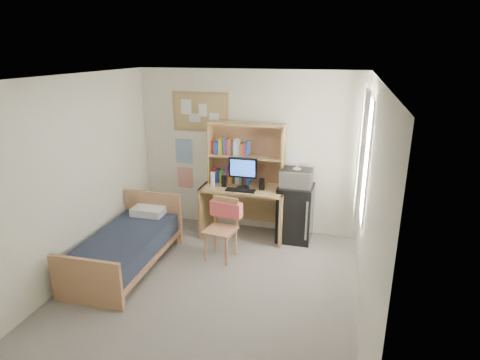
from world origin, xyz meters
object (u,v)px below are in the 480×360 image
(bulletin_board, at_px, (201,112))
(monitor, at_px, (243,174))
(mini_fridge, at_px, (295,213))
(desk_chair, at_px, (220,230))
(speaker_right, at_px, (262,184))
(speaker_left, at_px, (224,181))
(desk, at_px, (244,211))
(microwave, at_px, (297,178))
(bed, at_px, (126,251))
(desk_fan, at_px, (297,159))

(bulletin_board, height_order, monitor, bulletin_board)
(bulletin_board, distance_m, mini_fridge, 2.21)
(desk_chair, bearing_deg, speaker_right, 69.04)
(monitor, bearing_deg, speaker_left, 180.00)
(desk, distance_m, monitor, 0.65)
(microwave, bearing_deg, speaker_left, -173.40)
(bulletin_board, distance_m, speaker_right, 1.55)
(desk, xyz_separation_m, monitor, (0.00, -0.06, 0.65))
(bed, distance_m, speaker_right, 2.21)
(bulletin_board, bearing_deg, desk, -22.40)
(desk, xyz_separation_m, desk_fan, (0.81, 0.05, 0.90))
(bulletin_board, relative_size, monitor, 1.99)
(desk, distance_m, speaker_left, 0.59)
(monitor, xyz_separation_m, speaker_left, (-0.30, -0.00, -0.15))
(desk_chair, bearing_deg, bed, -145.42)
(desk, relative_size, bed, 0.75)
(bulletin_board, bearing_deg, monitor, -25.93)
(bulletin_board, xyz_separation_m, speaker_right, (1.11, -0.39, -1.01))
(bed, distance_m, desk_fan, 2.79)
(desk, relative_size, microwave, 2.83)
(bed, relative_size, monitor, 3.73)
(mini_fridge, height_order, bed, mini_fridge)
(desk, bearing_deg, bulletin_board, 157.49)
(desk, relative_size, monitor, 2.79)
(bulletin_board, bearing_deg, microwave, -10.00)
(microwave, bearing_deg, monitor, -171.41)
(bulletin_board, distance_m, monitor, 1.24)
(bulletin_board, relative_size, desk, 0.71)
(microwave, bearing_deg, bed, -144.46)
(desk_fan, bearing_deg, bed, -144.46)
(desk_fan, bearing_deg, speaker_right, -167.18)
(speaker_right, distance_m, microwave, 0.54)
(desk_chair, xyz_separation_m, desk_fan, (0.94, 0.87, 0.87))
(bulletin_board, bearing_deg, speaker_right, -19.51)
(mini_fridge, bearing_deg, speaker_right, -165.07)
(monitor, bearing_deg, desk_chair, -99.63)
(speaker_left, height_order, speaker_right, speaker_left)
(bulletin_board, height_order, bed, bulletin_board)
(bed, height_order, microwave, microwave)
(bulletin_board, xyz_separation_m, bed, (-0.50, -1.75, -1.68))
(desk_fan, bearing_deg, desk, -175.60)
(bulletin_board, xyz_separation_m, speaker_left, (0.51, -0.39, -1.01))
(desk_chair, bearing_deg, microwave, 51.07)
(desk, distance_m, bed, 1.93)
(monitor, xyz_separation_m, speaker_right, (0.30, 0.00, -0.15))
(speaker_right, xyz_separation_m, microwave, (0.51, 0.11, 0.11))
(mini_fridge, relative_size, speaker_right, 5.03)
(monitor, distance_m, microwave, 0.82)
(speaker_left, bearing_deg, monitor, -0.00)
(desk_chair, relative_size, desk_fan, 2.88)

